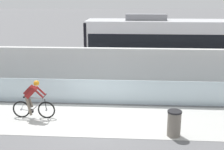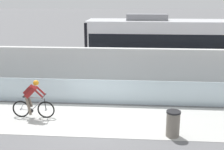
# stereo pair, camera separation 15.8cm
# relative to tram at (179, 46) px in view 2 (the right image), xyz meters

# --- Properties ---
(ground_plane) EXTENTS (200.00, 200.00, 0.00)m
(ground_plane) POSITION_rel_tram_xyz_m (-4.43, -6.85, -1.89)
(ground_plane) COLOR slate
(bike_path_deck) EXTENTS (32.00, 3.20, 0.01)m
(bike_path_deck) POSITION_rel_tram_xyz_m (-4.43, -6.85, -1.89)
(bike_path_deck) COLOR beige
(bike_path_deck) RESTS_ON ground
(glass_parapet) EXTENTS (32.00, 0.05, 1.15)m
(glass_parapet) POSITION_rel_tram_xyz_m (-4.43, -5.00, -1.32)
(glass_parapet) COLOR silver
(glass_parapet) RESTS_ON ground
(concrete_barrier_wall) EXTENTS (32.00, 0.36, 2.30)m
(concrete_barrier_wall) POSITION_rel_tram_xyz_m (-4.43, -3.20, -0.74)
(concrete_barrier_wall) COLOR silver
(concrete_barrier_wall) RESTS_ON ground
(tram_rail_near) EXTENTS (32.00, 0.08, 0.01)m
(tram_rail_near) POSITION_rel_tram_xyz_m (-4.43, -0.72, -1.89)
(tram_rail_near) COLOR #595654
(tram_rail_near) RESTS_ON ground
(tram_rail_far) EXTENTS (32.00, 0.08, 0.01)m
(tram_rail_far) POSITION_rel_tram_xyz_m (-4.43, 0.72, -1.89)
(tram_rail_far) COLOR #595654
(tram_rail_far) RESTS_ON ground
(tram) EXTENTS (11.06, 2.54, 3.81)m
(tram) POSITION_rel_tram_xyz_m (0.00, 0.00, 0.00)
(tram) COLOR silver
(tram) RESTS_ON ground
(cyclist_on_bike) EXTENTS (1.77, 0.58, 1.61)m
(cyclist_on_bike) POSITION_rel_tram_xyz_m (-6.74, -6.85, -1.09)
(cyclist_on_bike) COLOR black
(cyclist_on_bike) RESTS_ON ground
(trash_bin) EXTENTS (0.51, 0.51, 0.96)m
(trash_bin) POSITION_rel_tram_xyz_m (-1.23, -8.10, -1.41)
(trash_bin) COLOR slate
(trash_bin) RESTS_ON ground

